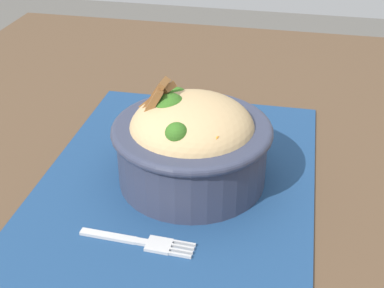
% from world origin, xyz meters
% --- Properties ---
extents(table, '(1.21, 0.98, 0.71)m').
position_xyz_m(table, '(0.00, 0.00, 0.65)').
color(table, '#4C3826').
rests_on(table, ground_plane).
extents(placemat, '(0.45, 0.33, 0.00)m').
position_xyz_m(placemat, '(-0.02, -0.00, 0.71)').
color(placemat, navy).
rests_on(placemat, table).
extents(bowl, '(0.19, 0.19, 0.13)m').
position_xyz_m(bowl, '(-0.03, 0.02, 0.77)').
color(bowl, '#2D3347').
rests_on(bowl, placemat).
extents(fork, '(0.02, 0.12, 0.00)m').
position_xyz_m(fork, '(0.09, -0.01, 0.71)').
color(fork, '#B3B3B3').
rests_on(fork, placemat).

